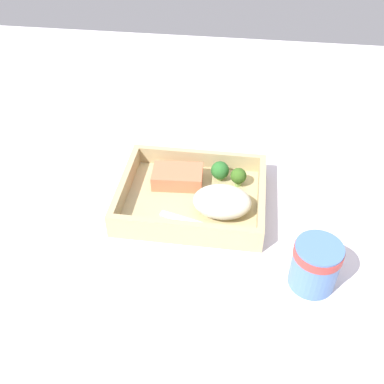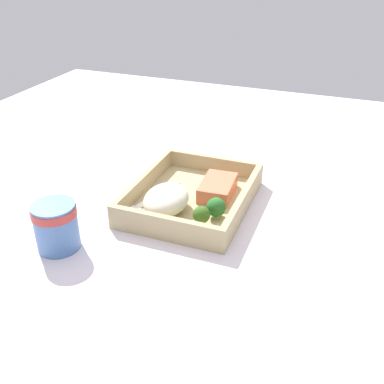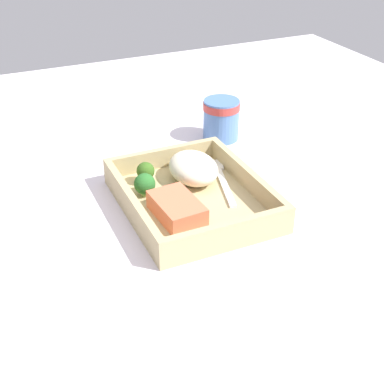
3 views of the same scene
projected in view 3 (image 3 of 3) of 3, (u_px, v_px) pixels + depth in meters
ground_plane at (192, 211)px, 87.92cm from camera, size 160.00×160.00×2.00cm
takeout_tray at (192, 203)px, 87.09cm from camera, size 26.62×21.62×1.20cm
tray_rim at (192, 191)px, 85.87cm from camera, size 26.62×21.62×3.49cm
salmon_fillet at (177, 208)px, 81.94cm from camera, size 9.93×6.69×2.95cm
mashed_potatoes at (193, 168)px, 91.06cm from camera, size 10.42×7.98×4.76cm
broccoli_floret_1 at (146, 172)px, 90.32cm from camera, size 3.07×3.07×3.86cm
broccoli_floret_2 at (145, 184)px, 87.04cm from camera, size 3.53×3.53×3.88cm
fork at (222, 179)px, 92.16cm from camera, size 15.68×5.75×0.44cm
paper_cup at (221, 117)px, 106.96cm from camera, size 7.36×7.36×8.22cm
receipt_slip at (286, 166)px, 99.00cm from camera, size 11.23×14.47×0.24cm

